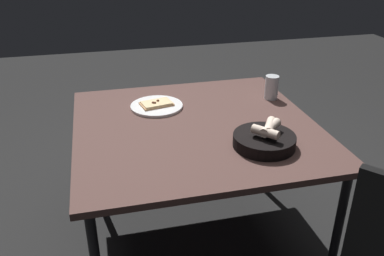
{
  "coord_description": "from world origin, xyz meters",
  "views": [
    {
      "loc": [
        -0.44,
        -1.74,
        1.59
      ],
      "look_at": [
        -0.04,
        -0.09,
        0.74
      ],
      "focal_mm": 38.08,
      "sensor_mm": 36.0,
      "label": 1
    }
  ],
  "objects_px": {
    "dining_table": "(196,133)",
    "pizza_plate": "(157,106)",
    "bread_basket": "(265,139)",
    "beer_glass": "(271,89)"
  },
  "relations": [
    {
      "from": "dining_table",
      "to": "pizza_plate",
      "type": "bearing_deg",
      "value": 121.17
    },
    {
      "from": "pizza_plate",
      "to": "bread_basket",
      "type": "xyz_separation_m",
      "value": [
        0.39,
        -0.54,
        0.03
      ]
    },
    {
      "from": "pizza_plate",
      "to": "bread_basket",
      "type": "bearing_deg",
      "value": -53.77
    },
    {
      "from": "pizza_plate",
      "to": "bread_basket",
      "type": "height_order",
      "value": "bread_basket"
    },
    {
      "from": "bread_basket",
      "to": "beer_glass",
      "type": "height_order",
      "value": "beer_glass"
    },
    {
      "from": "dining_table",
      "to": "beer_glass",
      "type": "relative_size",
      "value": 8.81
    },
    {
      "from": "dining_table",
      "to": "beer_glass",
      "type": "distance_m",
      "value": 0.55
    },
    {
      "from": "bread_basket",
      "to": "dining_table",
      "type": "bearing_deg",
      "value": 130.2
    },
    {
      "from": "pizza_plate",
      "to": "bread_basket",
      "type": "distance_m",
      "value": 0.67
    },
    {
      "from": "beer_glass",
      "to": "dining_table",
      "type": "bearing_deg",
      "value": -155.46
    }
  ]
}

